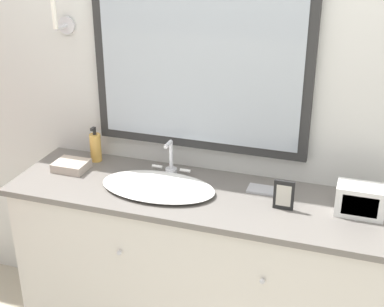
{
  "coord_description": "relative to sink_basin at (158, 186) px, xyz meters",
  "views": [
    {
      "loc": [
        0.63,
        -1.82,
        2.11
      ],
      "look_at": [
        -0.07,
        0.29,
        1.12
      ],
      "focal_mm": 50.0,
      "sensor_mm": 36.0,
      "label": 1
    }
  ],
  "objects": [
    {
      "name": "wall_back",
      "position": [
        0.23,
        0.32,
        0.35
      ],
      "size": [
        8.0,
        0.18,
        2.55
      ],
      "color": "silver",
      "rests_on": "ground_plane"
    },
    {
      "name": "hand_towel_near_sink",
      "position": [
        -0.5,
        0.06,
        0.0
      ],
      "size": [
        0.17,
        0.14,
        0.04
      ],
      "color": "#B7A899",
      "rests_on": "vanity_counter"
    },
    {
      "name": "vanity_counter",
      "position": [
        0.23,
        0.02,
        -0.48
      ],
      "size": [
        1.91,
        0.55,
        0.92
      ],
      "color": "beige",
      "rests_on": "ground_plane"
    },
    {
      "name": "appliance_box",
      "position": [
        0.92,
        0.06,
        0.05
      ],
      "size": [
        0.21,
        0.12,
        0.14
      ],
      "color": "white",
      "rests_on": "vanity_counter"
    },
    {
      "name": "sink_basin",
      "position": [
        0.0,
        0.0,
        0.0
      ],
      "size": [
        0.56,
        0.37,
        0.19
      ],
      "color": "white",
      "rests_on": "vanity_counter"
    },
    {
      "name": "soap_bottle",
      "position": [
        -0.43,
        0.2,
        0.06
      ],
      "size": [
        0.06,
        0.06,
        0.19
      ],
      "color": "gold",
      "rests_on": "vanity_counter"
    },
    {
      "name": "metal_tray",
      "position": [
        0.5,
        0.14,
        -0.01
      ],
      "size": [
        0.19,
        0.09,
        0.01
      ],
      "color": "#ADADB2",
      "rests_on": "vanity_counter"
    },
    {
      "name": "picture_frame",
      "position": [
        0.59,
        -0.0,
        0.05
      ],
      "size": [
        0.09,
        0.01,
        0.14
      ],
      "color": "black",
      "rests_on": "vanity_counter"
    }
  ]
}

